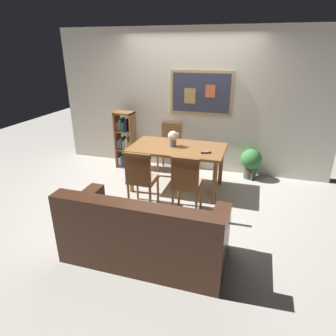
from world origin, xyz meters
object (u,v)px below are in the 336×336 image
object	(u,v)px
bookshelf	(126,143)
dining_chair_far_left	(170,143)
dining_chair_near_right	(186,181)
leather_couch	(144,235)
flower_vase	(173,137)
tv_remote	(206,153)
dining_table	(177,152)
dining_chair_near_left	(141,176)
potted_ivy	(251,161)

from	to	relation	value
bookshelf	dining_chair_far_left	bearing A→B (deg)	10.17
dining_chair_near_right	leather_couch	bearing A→B (deg)	-101.81
dining_chair_far_left	leather_couch	world-z (taller)	dining_chair_far_left
flower_vase	tv_remote	size ratio (longest dim) A/B	1.63
dining_table	flower_vase	bearing A→B (deg)	179.39
dining_chair_far_left	bookshelf	size ratio (longest dim) A/B	0.82
dining_table	leather_couch	size ratio (longest dim) A/B	0.85
dining_chair_far_left	flower_vase	distance (m)	0.93
dining_chair_near_left	bookshelf	bearing A→B (deg)	121.81
leather_couch	dining_chair_near_right	bearing A→B (deg)	78.19
dining_table	dining_chair_near_left	size ratio (longest dim) A/B	1.69
dining_chair_far_left	tv_remote	world-z (taller)	dining_chair_far_left
dining_chair_near_right	tv_remote	bearing A→B (deg)	76.54
dining_table	potted_ivy	xyz separation A→B (m)	(1.18, 0.79, -0.32)
dining_chair_near_left	bookshelf	size ratio (longest dim) A/B	0.82
dining_chair_far_left	flower_vase	world-z (taller)	flower_vase
dining_table	flower_vase	distance (m)	0.26
dining_chair_near_right	flower_vase	size ratio (longest dim) A/B	3.50
potted_ivy	dining_table	bearing A→B (deg)	-146.26
dining_chair_near_left	tv_remote	distance (m)	1.07
dining_chair_near_left	potted_ivy	xyz separation A→B (m)	(1.50, 1.62, -0.21)
dining_chair_far_left	dining_chair_near_right	world-z (taller)	same
bookshelf	flower_vase	world-z (taller)	bookshelf
dining_table	leather_couch	xyz separation A→B (m)	(0.13, -1.86, -0.33)
bookshelf	dining_table	bearing A→B (deg)	-27.68
dining_chair_far_left	bookshelf	xyz separation A→B (m)	(-0.87, -0.16, -0.03)
dining_table	tv_remote	size ratio (longest dim) A/B	9.59
dining_chair_far_left	bookshelf	distance (m)	0.88
dining_table	dining_chair_near_right	distance (m)	0.88
dining_chair_near_left	leather_couch	world-z (taller)	dining_chair_near_left
dining_chair_near_right	dining_chair_near_left	bearing A→B (deg)	-177.44
dining_chair_far_left	tv_remote	size ratio (longest dim) A/B	5.69
leather_couch	potted_ivy	world-z (taller)	leather_couch
dining_chair_near_right	tv_remote	size ratio (longest dim) A/B	5.69
dining_table	tv_remote	distance (m)	0.54
dining_table	bookshelf	xyz separation A→B (m)	(-1.24, 0.65, -0.14)
leather_couch	dining_chair_near_left	bearing A→B (deg)	113.40
dining_chair_near_right	leather_couch	size ratio (longest dim) A/B	0.51
dining_table	dining_chair_near_left	bearing A→B (deg)	-111.05
leather_couch	bookshelf	xyz separation A→B (m)	(-1.36, 2.51, 0.19)
dining_chair_near_right	tv_remote	xyz separation A→B (m)	(0.15, 0.63, 0.22)
dining_chair_near_right	potted_ivy	world-z (taller)	dining_chair_near_right
dining_chair_near_left	bookshelf	world-z (taller)	bookshelf
potted_ivy	tv_remote	world-z (taller)	tv_remote
dining_chair_far_left	dining_chair_near_left	bearing A→B (deg)	-88.25
dining_chair_near_left	bookshelf	xyz separation A→B (m)	(-0.92, 1.48, -0.03)
leather_couch	bookshelf	distance (m)	2.87
dining_chair_near_left	flower_vase	size ratio (longest dim) A/B	3.50
dining_chair_near_right	leather_couch	distance (m)	1.11
bookshelf	potted_ivy	distance (m)	2.43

